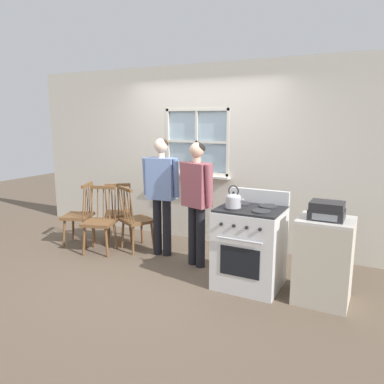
% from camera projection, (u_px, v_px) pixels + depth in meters
% --- Properties ---
extents(ground_plane, '(16.00, 16.00, 0.00)m').
position_uv_depth(ground_plane, '(156.00, 270.00, 4.77)').
color(ground_plane, brown).
extents(wall_back, '(6.40, 0.16, 2.70)m').
position_uv_depth(wall_back, '(204.00, 156.00, 5.73)').
color(wall_back, silver).
rests_on(wall_back, ground_plane).
extents(chair_by_window, '(0.58, 0.57, 0.95)m').
position_uv_depth(chair_by_window, '(119.00, 214.00, 5.84)').
color(chair_by_window, brown).
rests_on(chair_by_window, ground_plane).
extents(chair_near_wall, '(0.52, 0.50, 0.95)m').
position_uv_depth(chair_near_wall, '(100.00, 222.00, 5.36)').
color(chair_near_wall, brown).
rests_on(chair_near_wall, ground_plane).
extents(chair_center_cluster, '(0.53, 0.54, 0.95)m').
position_uv_depth(chair_center_cluster, '(79.00, 216.00, 5.71)').
color(chair_center_cluster, brown).
rests_on(chair_center_cluster, ground_plane).
extents(chair_near_stove, '(0.56, 0.55, 0.95)m').
position_uv_depth(chair_near_stove, '(136.00, 221.00, 5.46)').
color(chair_near_stove, brown).
rests_on(chair_near_stove, ground_plane).
extents(person_elderly_left, '(0.54, 0.25, 1.64)m').
position_uv_depth(person_elderly_left, '(162.00, 186.00, 5.14)').
color(person_elderly_left, black).
rests_on(person_elderly_left, ground_plane).
extents(person_teen_center, '(0.52, 0.30, 1.61)m').
position_uv_depth(person_teen_center, '(197.00, 194.00, 4.75)').
color(person_teen_center, black).
rests_on(person_teen_center, ground_plane).
extents(stove, '(0.71, 0.68, 1.08)m').
position_uv_depth(stove, '(250.00, 246.00, 4.25)').
color(stove, silver).
rests_on(stove, ground_plane).
extents(kettle, '(0.21, 0.17, 0.25)m').
position_uv_depth(kettle, '(233.00, 200.00, 4.10)').
color(kettle, '#B7B7BC').
rests_on(kettle, stove).
extents(potted_plant, '(0.15, 0.15, 0.24)m').
position_uv_depth(potted_plant, '(189.00, 169.00, 5.79)').
color(potted_plant, beige).
rests_on(potted_plant, wall_back).
extents(side_counter, '(0.55, 0.50, 0.90)m').
position_uv_depth(side_counter, '(323.00, 260.00, 3.89)').
color(side_counter, beige).
rests_on(side_counter, ground_plane).
extents(stereo, '(0.34, 0.29, 0.18)m').
position_uv_depth(stereo, '(327.00, 211.00, 3.77)').
color(stereo, '#232326').
rests_on(stereo, side_counter).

